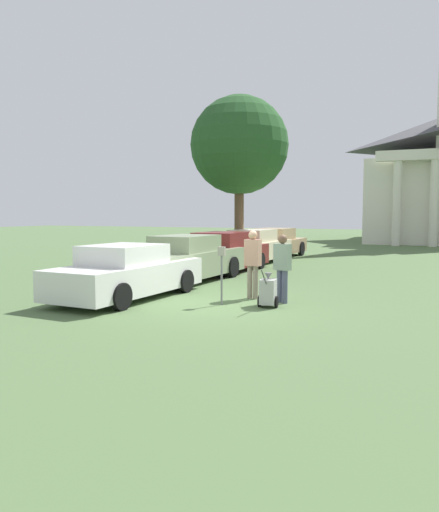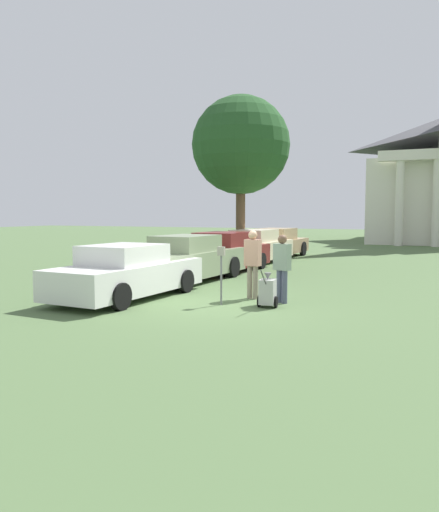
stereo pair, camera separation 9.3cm
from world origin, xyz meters
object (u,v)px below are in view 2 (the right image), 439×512
parked_car_sage (188,260)px  parked_car_maroon (225,253)px  person_supervisor (282,264)px  parked_car_tan (277,244)px  parked_car_white (127,273)px  parked_car_cream (255,248)px  parking_meter (221,265)px  equipment_cart (268,292)px  person_worker (253,260)px

parked_car_sage → parked_car_maroon: parked_car_sage is taller
person_supervisor → parked_car_tan: bearing=-52.8°
parked_car_white → parked_car_maroon: size_ratio=0.99×
parked_car_white → parked_car_cream: size_ratio=0.92×
person_supervisor → parking_meter: bearing=53.1°
parked_car_maroon → parking_meter: 7.10m
person_supervisor → equipment_cart: person_supervisor is taller
parked_car_maroon → person_worker: bearing=-56.6°
parked_car_maroon → parked_car_tan: (-0.00, 6.89, -0.01)m
parked_car_cream → parked_car_tan: parked_car_cream is taller
parked_car_cream → person_worker: (3.12, -8.96, 0.34)m
parked_car_tan → parked_car_cream: bearing=-86.6°
parked_car_cream → person_supervisor: bearing=-63.2°
equipment_cart → parked_car_cream: bearing=105.1°
parking_meter → person_worker: (0.40, 1.17, 0.04)m
parked_car_sage → parking_meter: size_ratio=3.66×
parked_car_tan → parking_meter: (2.72, -13.44, 0.31)m
parked_car_cream → parked_car_maroon: bearing=-86.6°
parked_car_cream → person_supervisor: person_supervisor is taller
parked_car_maroon → parked_car_cream: 3.57m
parked_car_white → parking_meter: bearing=5.2°
parked_car_white → equipment_cart: bearing=7.1°
parking_meter → equipment_cart: 1.32m
parked_car_sage → parked_car_cream: parked_car_sage is taller
parked_car_cream → parking_meter: (2.72, -10.13, 0.29)m
parked_car_sage → equipment_cart: parked_car_sage is taller
parked_car_white → person_worker: bearing=25.2°
parked_car_sage → parked_car_tan: size_ratio=1.05×
parked_car_tan → equipment_cart: size_ratio=5.09×
parked_car_maroon → person_worker: 6.24m
person_worker → equipment_cart: bearing=134.6°
parked_car_sage → equipment_cart: size_ratio=5.33×
parked_car_sage → person_worker: 3.90m
parked_car_sage → person_worker: (3.12, -2.32, 0.32)m
parked_car_maroon → person_worker: (3.12, -5.39, 0.34)m
parked_car_cream → person_supervisor: size_ratio=3.06×
person_supervisor → equipment_cart: size_ratio=1.74×
parking_meter → person_supervisor: bearing=33.6°
parked_car_sage → person_worker: bearing=-33.3°
parked_car_white → parked_car_tan: (-0.00, 13.53, 0.02)m
parked_car_cream → person_supervisor: 10.10m
person_worker → equipment_cart: 1.41m
parked_car_sage → parking_meter: bearing=-48.7°
parked_car_sage → parked_car_cream: bearing=93.4°
parked_car_white → parked_car_tan: size_ratio=0.96×
parked_car_white → equipment_cart: 3.89m
parked_car_maroon → person_supervisor: person_supervisor is taller
parked_car_maroon → person_supervisor: (4.02, -5.69, 0.28)m
parked_car_tan → parking_meter: size_ratio=3.50×
parking_meter → equipment_cart: size_ratio=1.45×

